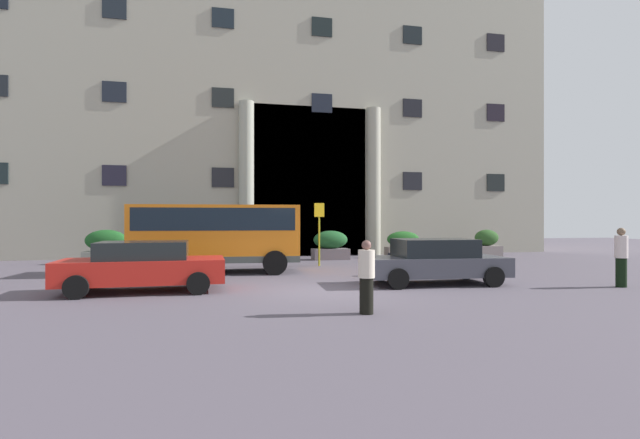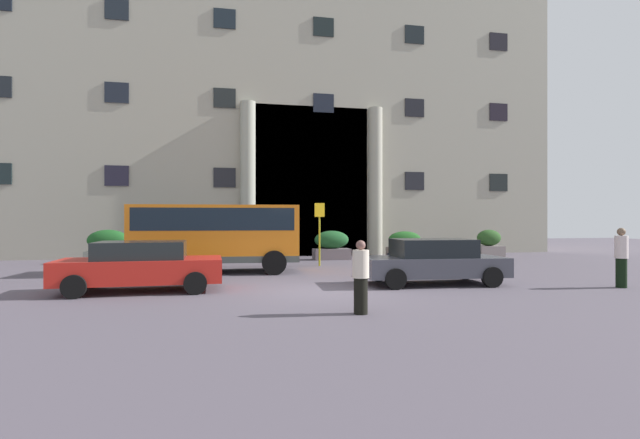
# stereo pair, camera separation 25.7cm
# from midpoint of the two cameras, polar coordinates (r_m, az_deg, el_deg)

# --- Properties ---
(ground_plane) EXTENTS (80.00, 64.00, 0.12)m
(ground_plane) POSITION_cam_midpoint_polar(r_m,az_deg,el_deg) (13.53, 0.41, -8.89)
(ground_plane) COLOR #554D58
(office_building_facade) EXTENTS (34.19, 9.66, 19.55)m
(office_building_facade) POSITION_cam_midpoint_polar(r_m,az_deg,el_deg) (31.62, -6.85, 14.15)
(office_building_facade) COLOR #A19C8A
(office_building_facade) RESTS_ON ground_plane
(orange_minibus) EXTENTS (6.32, 2.95, 2.58)m
(orange_minibus) POSITION_cam_midpoint_polar(r_m,az_deg,el_deg) (18.54, -12.71, -1.49)
(orange_minibus) COLOR orange
(orange_minibus) RESTS_ON ground_plane
(bus_stop_sign) EXTENTS (0.44, 0.08, 2.75)m
(bus_stop_sign) POSITION_cam_midpoint_polar(r_m,az_deg,el_deg) (20.67, -0.46, -0.94)
(bus_stop_sign) COLOR #9E9A1A
(bus_stop_sign) RESTS_ON ground_plane
(hedge_planter_west) EXTENTS (1.83, 0.94, 1.46)m
(hedge_planter_west) POSITION_cam_midpoint_polar(r_m,az_deg,el_deg) (24.02, 0.97, -3.17)
(hedge_planter_west) COLOR slate
(hedge_planter_west) RESTS_ON ground_plane
(hedge_planter_east) EXTENTS (1.89, 0.72, 1.41)m
(hedge_planter_east) POSITION_cam_midpoint_polar(r_m,az_deg,el_deg) (25.67, 9.71, -3.03)
(hedge_planter_east) COLOR gray
(hedge_planter_east) RESTS_ON ground_plane
(hedge_planter_far_east) EXTENTS (1.90, 0.94, 1.57)m
(hedge_planter_far_east) POSITION_cam_midpoint_polar(r_m,az_deg,el_deg) (23.86, -24.68, -3.07)
(hedge_planter_far_east) COLOR gray
(hedge_planter_far_east) RESTS_ON ground_plane
(hedge_planter_far_west) EXTENTS (1.54, 0.84, 1.45)m
(hedge_planter_far_west) POSITION_cam_midpoint_polar(r_m,az_deg,el_deg) (23.49, -16.69, -3.26)
(hedge_planter_far_west) COLOR slate
(hedge_planter_far_west) RESTS_ON ground_plane
(hedge_planter_entrance_right) EXTENTS (1.44, 0.95, 1.48)m
(hedge_planter_entrance_right) POSITION_cam_midpoint_polar(r_m,az_deg,el_deg) (27.72, 19.20, -2.74)
(hedge_planter_entrance_right) COLOR gray
(hedge_planter_entrance_right) RESTS_ON ground_plane
(parked_sedan_second) EXTENTS (4.49, 2.25, 1.42)m
(parked_sedan_second) POSITION_cam_midpoint_polar(r_m,az_deg,el_deg) (15.29, 13.14, -4.90)
(parked_sedan_second) COLOR #42434D
(parked_sedan_second) RESTS_ON ground_plane
(parked_sedan_far) EXTENTS (4.47, 2.18, 1.41)m
(parked_sedan_far) POSITION_cam_midpoint_polar(r_m,az_deg,el_deg) (14.27, -21.01, -5.24)
(parked_sedan_far) COLOR red
(parked_sedan_far) RESTS_ON ground_plane
(scooter_by_planter) EXTENTS (1.95, 0.75, 0.89)m
(scooter_by_planter) POSITION_cam_midpoint_polar(r_m,az_deg,el_deg) (17.35, 9.12, -5.21)
(scooter_by_planter) COLOR black
(scooter_by_planter) RESTS_ON ground_plane
(pedestrian_woman_dark_dress) EXTENTS (0.36, 0.36, 1.78)m
(pedestrian_woman_dark_dress) POSITION_cam_midpoint_polar(r_m,az_deg,el_deg) (16.80, 32.19, -3.85)
(pedestrian_woman_dark_dress) COLOR black
(pedestrian_woman_dark_dress) RESTS_ON ground_plane
(pedestrian_woman_with_bag) EXTENTS (0.36, 0.36, 1.58)m
(pedestrian_woman_with_bag) POSITION_cam_midpoint_polar(r_m,az_deg,el_deg) (10.27, 4.90, -6.93)
(pedestrian_woman_with_bag) COLOR black
(pedestrian_woman_with_bag) RESTS_ON ground_plane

